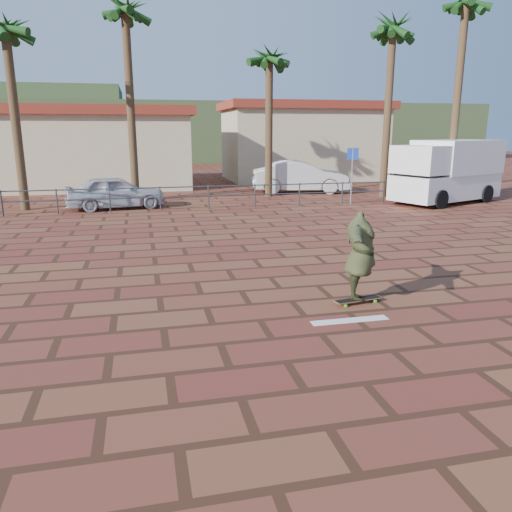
{
  "coord_description": "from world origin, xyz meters",
  "views": [
    {
      "loc": [
        -2.74,
        -8.81,
        3.24
      ],
      "look_at": [
        -0.58,
        0.58,
        0.8
      ],
      "focal_mm": 35.0,
      "sensor_mm": 36.0,
      "label": 1
    }
  ],
  "objects_px": {
    "longboard": "(358,300)",
    "campervan": "(447,170)",
    "car_white": "(301,177)",
    "skateboarder": "(360,256)",
    "car_silver": "(115,192)"
  },
  "relations": [
    {
      "from": "longboard",
      "to": "skateboarder",
      "type": "distance_m",
      "value": 0.87
    },
    {
      "from": "skateboarder",
      "to": "car_white",
      "type": "height_order",
      "value": "skateboarder"
    },
    {
      "from": "longboard",
      "to": "car_white",
      "type": "height_order",
      "value": "car_white"
    },
    {
      "from": "campervan",
      "to": "car_silver",
      "type": "distance_m",
      "value": 14.75
    },
    {
      "from": "longboard",
      "to": "campervan",
      "type": "relative_size",
      "value": 0.17
    },
    {
      "from": "skateboarder",
      "to": "car_silver",
      "type": "xyz_separation_m",
      "value": [
        -5.01,
        13.41,
        -0.25
      ]
    },
    {
      "from": "skateboarder",
      "to": "car_silver",
      "type": "distance_m",
      "value": 14.32
    },
    {
      "from": "longboard",
      "to": "campervan",
      "type": "bearing_deg",
      "value": 41.18
    },
    {
      "from": "longboard",
      "to": "skateboarder",
      "type": "bearing_deg",
      "value": 156.12
    },
    {
      "from": "longboard",
      "to": "car_white",
      "type": "distance_m",
      "value": 17.46
    },
    {
      "from": "longboard",
      "to": "car_white",
      "type": "bearing_deg",
      "value": 65.92
    },
    {
      "from": "campervan",
      "to": "skateboarder",
      "type": "bearing_deg",
      "value": -150.56
    },
    {
      "from": "campervan",
      "to": "car_white",
      "type": "height_order",
      "value": "campervan"
    },
    {
      "from": "skateboarder",
      "to": "car_white",
      "type": "relative_size",
      "value": 0.41
    },
    {
      "from": "campervan",
      "to": "longboard",
      "type": "bearing_deg",
      "value": -150.56
    }
  ]
}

